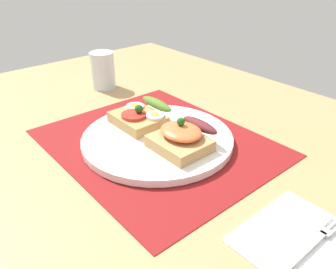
# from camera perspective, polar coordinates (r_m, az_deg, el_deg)

# --- Properties ---
(ground_plane) EXTENTS (1.20, 0.90, 0.03)m
(ground_plane) POSITION_cam_1_polar(r_m,az_deg,el_deg) (0.64, -1.73, -2.68)
(ground_plane) COLOR tan
(placemat) EXTENTS (0.41, 0.34, 0.00)m
(placemat) POSITION_cam_1_polar(r_m,az_deg,el_deg) (0.63, -1.76, -1.33)
(placemat) COLOR maroon
(placemat) RESTS_ON ground_plane
(plate) EXTENTS (0.28, 0.28, 0.01)m
(plate) POSITION_cam_1_polar(r_m,az_deg,el_deg) (0.63, -1.77, -0.70)
(plate) COLOR white
(plate) RESTS_ON placemat
(sandwich_egg_tomato) EXTENTS (0.10, 0.09, 0.04)m
(sandwich_egg_tomato) POSITION_cam_1_polar(r_m,az_deg,el_deg) (0.67, -4.33, 3.15)
(sandwich_egg_tomato) COLOR tan
(sandwich_egg_tomato) RESTS_ON plate
(sandwich_salmon) EXTENTS (0.09, 0.10, 0.05)m
(sandwich_salmon) POSITION_cam_1_polar(r_m,az_deg,el_deg) (0.58, 2.54, -0.40)
(sandwich_salmon) COLOR tan
(sandwich_salmon) RESTS_ON plate
(napkin) EXTENTS (0.14, 0.15, 0.01)m
(napkin) POSITION_cam_1_polar(r_m,az_deg,el_deg) (0.47, 21.87, -16.41)
(napkin) COLOR white
(napkin) RESTS_ON ground_plane
(fork) EXTENTS (0.02, 0.13, 0.00)m
(fork) POSITION_cam_1_polar(r_m,az_deg,el_deg) (0.47, 23.06, -16.22)
(fork) COLOR #B7B7BC
(fork) RESTS_ON napkin
(drinking_glass) EXTENTS (0.06, 0.06, 0.09)m
(drinking_glass) POSITION_cam_1_polar(r_m,az_deg,el_deg) (0.89, -10.80, 10.46)
(drinking_glass) COLOR silver
(drinking_glass) RESTS_ON ground_plane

